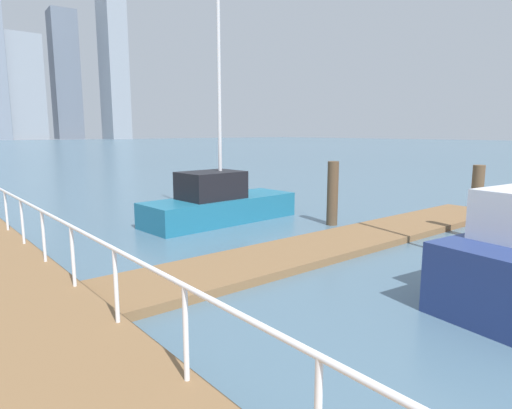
% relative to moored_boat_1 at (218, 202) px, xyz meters
% --- Properties ---
extents(ground_plane, '(300.00, 300.00, 0.00)m').
position_rel_moored_boat_1_xyz_m(ground_plane, '(-2.93, 6.04, -0.67)').
color(ground_plane, slate).
extents(floating_dock, '(14.87, 2.00, 0.18)m').
position_rel_moored_boat_1_xyz_m(floating_dock, '(1.00, -4.64, -0.58)').
color(floating_dock, olive).
rests_on(floating_dock, ground_plane).
extents(boardwalk_railing, '(0.06, 24.26, 1.08)m').
position_rel_moored_boat_1_xyz_m(boardwalk_railing, '(-6.08, -7.29, 0.59)').
color(boardwalk_railing, white).
rests_on(boardwalk_railing, boardwalk).
extents(dock_piling_1, '(0.36, 0.36, 2.07)m').
position_rel_moored_boat_1_xyz_m(dock_piling_1, '(2.58, -2.74, 0.37)').
color(dock_piling_1, brown).
rests_on(dock_piling_1, ground_plane).
extents(dock_piling_2, '(0.32, 0.32, 2.08)m').
position_rel_moored_boat_1_xyz_m(dock_piling_2, '(4.39, -6.49, 0.37)').
color(dock_piling_2, brown).
rests_on(dock_piling_2, ground_plane).
extents(moored_boat_1, '(5.49, 2.12, 8.98)m').
position_rel_moored_boat_1_xyz_m(moored_boat_1, '(0.00, 0.00, 0.00)').
color(moored_boat_1, '#1E6B8C').
rests_on(moored_boat_1, ground_plane).
extents(skyline_tower_4, '(12.44, 6.49, 36.05)m').
position_rel_moored_boat_1_xyz_m(skyline_tower_4, '(29.42, 160.76, 17.36)').
color(skyline_tower_4, '#8C939E').
rests_on(skyline_tower_4, ground_plane).
extents(skyline_tower_5, '(9.91, 10.80, 47.18)m').
position_rel_moored_boat_1_xyz_m(skyline_tower_5, '(45.32, 167.04, 22.92)').
color(skyline_tower_5, slate).
rests_on(skyline_tower_5, ground_plane).
extents(skyline_tower_6, '(8.15, 10.21, 64.09)m').
position_rel_moored_boat_1_xyz_m(skyline_tower_6, '(58.59, 152.61, 31.38)').
color(skyline_tower_6, '#8C939E').
rests_on(skyline_tower_6, ground_plane).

